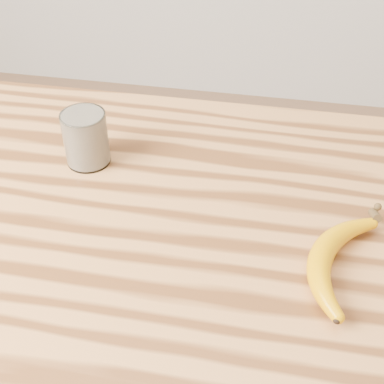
# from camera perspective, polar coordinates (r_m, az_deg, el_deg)

# --- Properties ---
(table) EXTENTS (1.20, 0.80, 0.90)m
(table) POSITION_cam_1_polar(r_m,az_deg,el_deg) (0.90, 0.33, -10.77)
(table) COLOR #B8773E
(table) RESTS_ON ground
(smoothie_glass) EXTENTS (0.08, 0.08, 0.10)m
(smoothie_glass) POSITION_cam_1_polar(r_m,az_deg,el_deg) (0.94, -11.26, 5.69)
(smoothie_glass) COLOR white
(smoothie_glass) RESTS_ON table
(banana) EXTENTS (0.18, 0.30, 0.04)m
(banana) POSITION_cam_1_polar(r_m,az_deg,el_deg) (0.78, 13.63, -6.47)
(banana) COLOR #DC9100
(banana) RESTS_ON table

